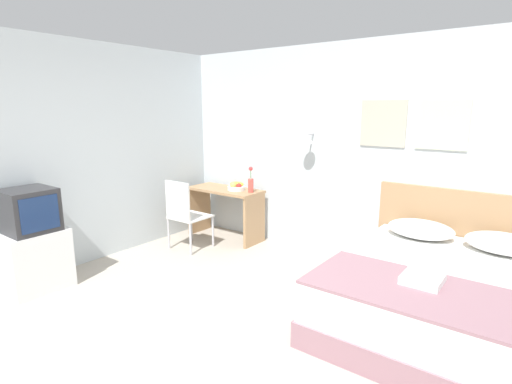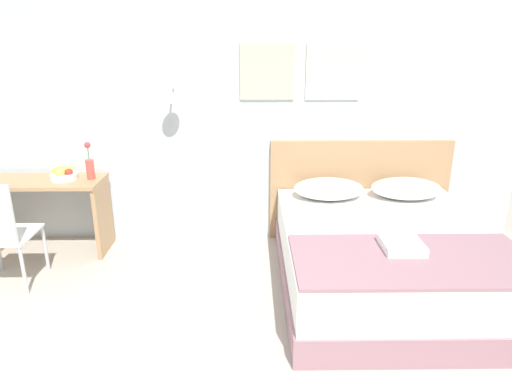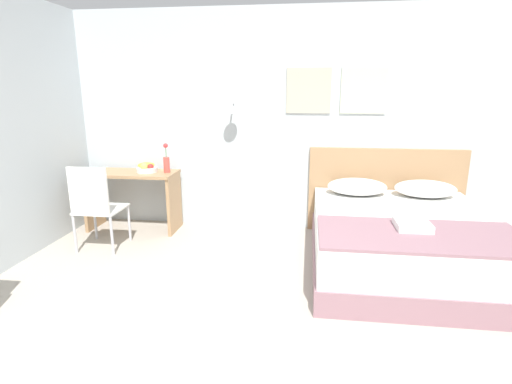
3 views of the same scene
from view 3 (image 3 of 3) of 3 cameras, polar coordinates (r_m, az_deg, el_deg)
name	(u,v)px [view 3 (image 3 of 3)]	position (r m, az deg, el deg)	size (l,w,h in m)	color
wall_back	(279,122)	(4.94, 3.33, 9.96)	(5.83, 0.31, 2.65)	silver
bed	(402,242)	(4.17, 20.15, -6.72)	(1.71, 2.04, 0.55)	gray
headboard	(385,191)	(5.08, 17.94, 0.12)	(1.83, 0.06, 1.04)	#A87F56
pillow_left	(357,187)	(4.70, 14.24, 0.75)	(0.67, 0.47, 0.18)	white
pillow_right	(425,189)	(4.84, 23.03, 0.44)	(0.67, 0.47, 0.18)	white
throw_blanket	(421,235)	(3.54, 22.55, -5.76)	(1.66, 0.82, 0.02)	gray
folded_towel_near_foot	(412,225)	(3.64, 21.45, -4.37)	(0.28, 0.30, 0.06)	white
desk	(133,190)	(5.18, -17.22, 0.29)	(1.10, 0.49, 0.73)	#A87F56
desk_chair	(95,202)	(4.59, -22.03, -1.40)	(0.46, 0.46, 0.95)	white
fruit_bowl	(147,168)	(5.05, -15.34, 3.28)	(0.26, 0.25, 0.12)	silver
flower_vase	(166,162)	(4.95, -12.67, 4.20)	(0.08, 0.08, 0.36)	#D14C42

